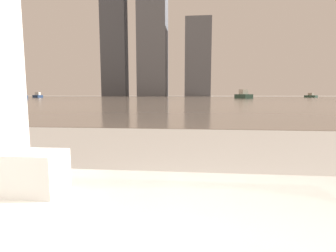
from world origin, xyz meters
name	(u,v)px	position (x,y,z in m)	size (l,w,h in m)	color
towel_stack	(33,172)	(-0.31, 0.82, 0.65)	(0.23, 0.16, 0.16)	white
harbor_water	(193,98)	(0.00, 62.00, 0.01)	(180.00, 110.00, 0.01)	gray
harbor_boat_0	(243,95)	(11.13, 60.10, 0.71)	(3.31, 5.60, 1.99)	#335647
harbor_boat_2	(38,96)	(-42.87, 68.67, 0.54)	(2.17, 4.20, 1.50)	navy
harbor_boat_3	(16,96)	(-34.96, 48.76, 0.55)	(3.04, 4.28, 1.53)	navy
harbor_boat_4	(311,96)	(33.56, 79.41, 0.47)	(2.79, 3.63, 1.31)	#335647
skyline_tower_0	(113,11)	(-36.00, 118.00, 37.59)	(11.15, 6.11, 75.19)	#4C515B
skyline_tower_1	(153,20)	(-18.44, 118.00, 33.27)	(12.39, 12.45, 66.53)	slate
skyline_tower_2	(198,59)	(1.47, 118.00, 16.34)	(10.90, 13.70, 32.67)	slate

